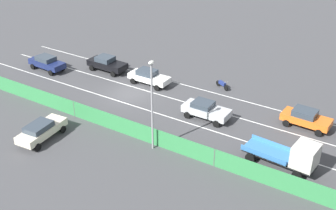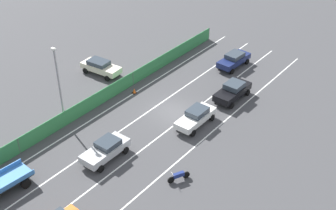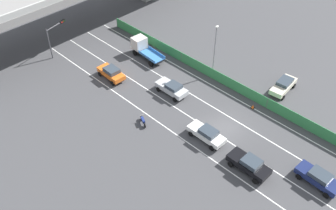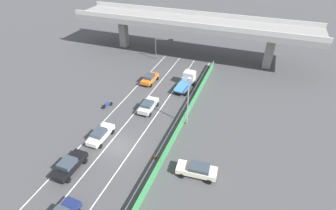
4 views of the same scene
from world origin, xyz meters
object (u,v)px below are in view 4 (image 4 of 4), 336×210
car_hatchback_white (100,134)px  traffic_light (162,44)px  traffic_cone (155,157)px  street_lamp (188,97)px  parked_sedan_cream (197,170)px  car_taxi_orange (150,78)px  motorcycle (107,105)px  flatbed_truck_blue (187,80)px  car_sedan_silver (148,105)px  car_sedan_black (69,165)px

car_hatchback_white → traffic_light: traffic_light is taller
traffic_light → traffic_cone: traffic_light is taller
car_hatchback_white → street_lamp: bearing=36.3°
car_hatchback_white → parked_sedan_cream: bearing=-5.9°
car_hatchback_white → parked_sedan_cream: 13.97m
car_hatchback_white → car_taxi_orange: bearing=90.7°
motorcycle → traffic_cone: 13.90m
traffic_cone → flatbed_truck_blue: bearing=94.6°
motorcycle → parked_sedan_cream: 19.20m
parked_sedan_cream → traffic_light: traffic_light is taller
car_sedan_silver → flatbed_truck_blue: 10.01m
parked_sedan_cream → car_sedan_silver: bearing=136.9°
car_taxi_orange → traffic_light: traffic_light is taller
car_hatchback_white → street_lamp: size_ratio=0.59×
car_sedan_silver → car_hatchback_white: size_ratio=0.97×
flatbed_truck_blue → parked_sedan_cream: size_ratio=1.21×
traffic_cone → street_lamp: bearing=77.8°
parked_sedan_cream → car_taxi_orange: bearing=127.7°
traffic_light → car_sedan_silver: bearing=-74.9°
flatbed_truck_blue → parked_sedan_cream: 20.66m
car_sedan_silver → car_taxi_orange: (-3.39, 8.24, 0.03)m
car_hatchback_white → parked_sedan_cream: (13.90, -1.43, 0.01)m
motorcycle → traffic_light: (1.47, 20.17, 3.03)m
car_hatchback_white → flatbed_truck_blue: (6.74, 17.95, 0.42)m
flatbed_truck_blue → traffic_cone: (1.50, -18.60, -1.05)m
parked_sedan_cream → street_lamp: bearing=114.3°
car_sedan_silver → motorcycle: bearing=-166.8°
street_lamp → traffic_cone: street_lamp is taller
parked_sedan_cream → street_lamp: street_lamp is taller
motorcycle → car_sedan_silver: bearing=13.2°
traffic_light → traffic_cone: size_ratio=8.62×
car_taxi_orange → street_lamp: size_ratio=0.56×
flatbed_truck_blue → traffic_light: 12.84m
car_taxi_orange → motorcycle: (-3.12, -9.77, -0.46)m
car_hatchback_white → traffic_cone: car_hatchback_white is taller
car_sedan_silver → car_taxi_orange: size_ratio=1.02×
flatbed_truck_blue → motorcycle: flatbed_truck_blue is taller
car_sedan_black → street_lamp: (10.28, 13.34, 3.74)m
car_taxi_orange → parked_sedan_cream: size_ratio=0.91×
car_taxi_orange → traffic_cone: (8.44, -17.49, -0.66)m
car_sedan_silver → car_hatchback_white: bearing=-110.4°
car_taxi_orange → traffic_cone: bearing=-64.2°
street_lamp → flatbed_truck_blue: bearing=106.8°
car_sedan_black → car_taxi_orange: 22.88m
car_hatchback_white → car_taxi_orange: 16.84m
car_sedan_black → flatbed_truck_blue: flatbed_truck_blue is taller
car_sedan_silver → parked_sedan_cream: size_ratio=0.92×
flatbed_truck_blue → traffic_cone: bearing=-85.4°
street_lamp → traffic_cone: size_ratio=13.88×
street_lamp → traffic_light: bearing=120.6°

